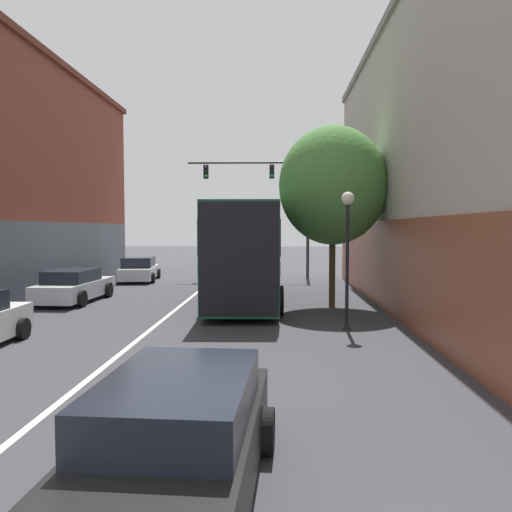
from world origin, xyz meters
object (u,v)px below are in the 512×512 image
hatchback_foreground (174,449)px  parked_car_left_near (139,270)px  street_tree_near (333,186)px  traffic_signal_gantry (274,192)px  street_lamp (347,240)px  bus (244,249)px  parked_car_left_far (74,286)px

hatchback_foreground → parked_car_left_near: hatchback_foreground is taller
street_tree_near → traffic_signal_gantry: bearing=101.7°
parked_car_left_near → street_tree_near: 13.64m
traffic_signal_gantry → parked_car_left_near: bearing=-165.3°
parked_car_left_near → street_lamp: (9.66, -12.98, 1.95)m
street_lamp → parked_car_left_near: bearing=126.7°
parked_car_left_near → hatchback_foreground: bearing=-170.6°
bus → street_tree_near: (3.33, -1.08, 2.38)m
bus → parked_car_left_near: bearing=37.7°
traffic_signal_gantry → street_tree_near: (2.22, -10.76, -0.55)m
bus → street_lamp: street_lamp is taller
parked_car_left_far → street_tree_near: 10.80m
hatchback_foreground → traffic_signal_gantry: (0.87, 24.32, 4.38)m
parked_car_left_far → street_lamp: street_lamp is taller
hatchback_foreground → parked_car_left_near: size_ratio=1.07×
bus → street_tree_near: size_ratio=1.52×
traffic_signal_gantry → street_tree_near: traffic_signal_gantry is taller
street_lamp → street_tree_near: (0.04, 4.19, 1.90)m
hatchback_foreground → traffic_signal_gantry: 24.72m
parked_car_left_near → street_tree_near: (9.70, -8.79, 3.85)m
bus → street_tree_near: 4.23m
parked_car_left_near → bus: bearing=-147.5°
parked_car_left_far → street_lamp: (10.03, -4.96, 1.95)m
parked_car_left_far → street_tree_near: (10.06, -0.77, 3.85)m
street_lamp → street_tree_near: 4.60m
street_lamp → street_tree_near: size_ratio=0.59×
parked_car_left_far → parked_car_left_near: bearing=-1.1°
bus → hatchback_foreground: 14.72m
parked_car_left_far → traffic_signal_gantry: 13.44m
hatchback_foreground → street_lamp: (3.06, 9.37, 1.93)m
parked_car_left_near → traffic_signal_gantry: (7.48, 1.97, 4.40)m
traffic_signal_gantry → street_tree_near: size_ratio=1.07×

